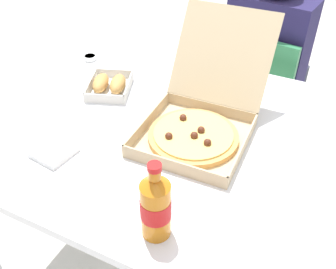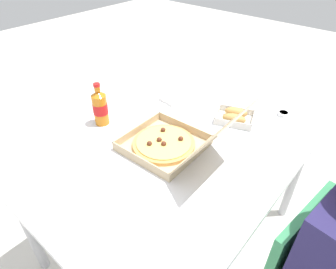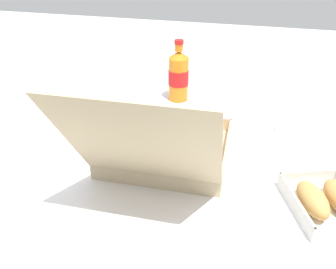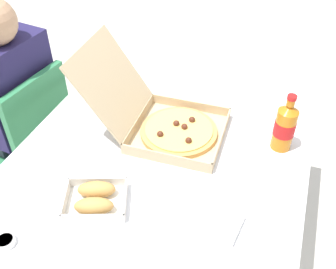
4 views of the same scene
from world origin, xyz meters
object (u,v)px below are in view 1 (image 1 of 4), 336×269
(pizza_box_open, at_px, (199,121))
(dipping_sauce_cup, at_px, (90,57))
(cola_bottle, at_px, (156,206))
(napkin_pile, at_px, (54,152))
(diner_person, at_px, (270,54))
(bread_side_box, at_px, (109,85))
(chair, at_px, (258,96))

(pizza_box_open, height_order, dipping_sauce_cup, pizza_box_open)
(cola_bottle, distance_m, napkin_pile, 0.44)
(diner_person, distance_m, dipping_sauce_cup, 0.84)
(bread_side_box, xyz_separation_m, napkin_pile, (0.05, -0.39, -0.02))
(diner_person, bearing_deg, dipping_sauce_cup, -142.13)
(chair, distance_m, dipping_sauce_cup, 0.84)
(cola_bottle, bearing_deg, napkin_pile, 164.10)
(chair, relative_size, bread_side_box, 3.60)
(pizza_box_open, bearing_deg, bread_side_box, 167.49)
(dipping_sauce_cup, bearing_deg, pizza_box_open, -23.07)
(dipping_sauce_cup, bearing_deg, napkin_pile, -64.66)
(diner_person, bearing_deg, bread_side_box, -123.04)
(chair, distance_m, napkin_pile, 1.12)
(pizza_box_open, relative_size, napkin_pile, 4.79)
(napkin_pile, relative_size, dipping_sauce_cup, 1.96)
(diner_person, distance_m, bread_side_box, 0.83)
(napkin_pile, bearing_deg, pizza_box_open, 40.17)
(pizza_box_open, height_order, bread_side_box, pizza_box_open)
(diner_person, height_order, napkin_pile, diner_person)
(chair, bearing_deg, pizza_box_open, -93.04)
(chair, height_order, diner_person, diner_person)
(bread_side_box, bearing_deg, pizza_box_open, -12.51)
(chair, distance_m, diner_person, 0.21)
(bread_side_box, bearing_deg, cola_bottle, -47.33)
(napkin_pile, xyz_separation_m, dipping_sauce_cup, (-0.26, 0.56, 0.00))
(pizza_box_open, distance_m, cola_bottle, 0.42)
(diner_person, bearing_deg, chair, -97.48)
(diner_person, relative_size, pizza_box_open, 2.18)
(bread_side_box, relative_size, cola_bottle, 1.03)
(pizza_box_open, relative_size, cola_bottle, 2.35)
(diner_person, relative_size, dipping_sauce_cup, 20.54)
(bread_side_box, xyz_separation_m, cola_bottle, (0.46, -0.50, 0.07))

